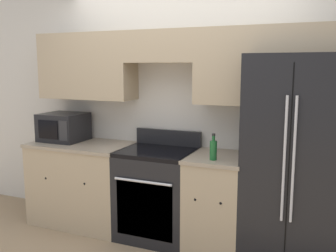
{
  "coord_description": "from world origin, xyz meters",
  "views": [
    {
      "loc": [
        1.39,
        -3.0,
        1.72
      ],
      "look_at": [
        0.0,
        0.31,
        1.15
      ],
      "focal_mm": 40.0,
      "sensor_mm": 36.0,
      "label": 1
    }
  ],
  "objects": [
    {
      "name": "microwave",
      "position": [
        -1.29,
        0.36,
        1.06
      ],
      "size": [
        0.46,
        0.43,
        0.31
      ],
      "color": "black",
      "rests_on": "lower_cabinets_left"
    },
    {
      "name": "lower_cabinets_left",
      "position": [
        -1.02,
        0.31,
        0.45
      ],
      "size": [
        1.1,
        0.64,
        0.9
      ],
      "color": "tan",
      "rests_on": "ground_plane"
    },
    {
      "name": "bottle",
      "position": [
        0.51,
        0.15,
        1.0
      ],
      "size": [
        0.06,
        0.06,
        0.24
      ],
      "color": "#195928",
      "rests_on": "lower_cabinets_right"
    },
    {
      "name": "oven_range",
      "position": [
        -0.12,
        0.31,
        0.46
      ],
      "size": [
        0.73,
        0.65,
        1.06
      ],
      "color": "black",
      "rests_on": "ground_plane"
    },
    {
      "name": "refrigerator",
      "position": [
        1.16,
        0.38,
        0.91
      ],
      "size": [
        0.8,
        0.8,
        1.83
      ],
      "color": "black",
      "rests_on": "ground_plane"
    },
    {
      "name": "wall_back",
      "position": [
        0.01,
        0.59,
        1.45
      ],
      "size": [
        8.0,
        0.39,
        2.6
      ],
      "color": "beige",
      "rests_on": "ground_plane"
    },
    {
      "name": "lower_cabinets_right",
      "position": [
        0.5,
        0.31,
        0.45
      ],
      "size": [
        0.54,
        0.64,
        0.9
      ],
      "color": "tan",
      "rests_on": "ground_plane"
    },
    {
      "name": "ground_plane",
      "position": [
        0.0,
        0.0,
        0.0
      ],
      "size": [
        12.0,
        12.0,
        0.0
      ],
      "primitive_type": "plane",
      "color": "#937A5B"
    }
  ]
}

